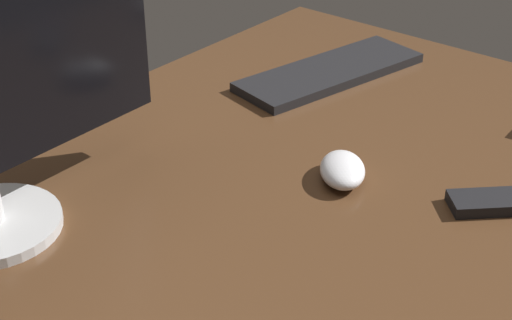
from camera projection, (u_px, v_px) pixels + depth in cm
name	position (u px, v px, depth cm)	size (l,w,h in cm)	color
desk	(244.00, 198.00, 114.00)	(140.00, 84.00, 2.00)	#4C301C
keyboard	(330.00, 72.00, 148.51)	(38.02, 12.74, 1.74)	black
computer_mouse	(342.00, 170.00, 115.50)	(10.21, 6.64, 3.56)	silver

